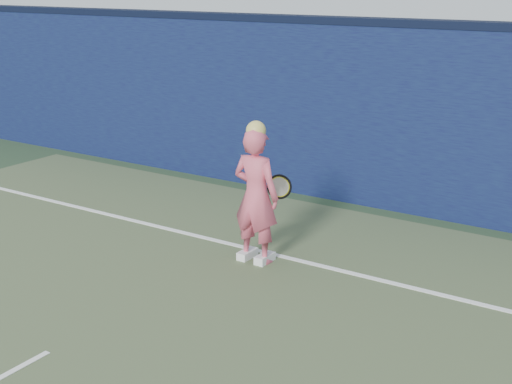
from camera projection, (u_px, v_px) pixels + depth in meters
The scene contains 4 objects.
backstop_wall at pixel (340, 113), 10.22m from camera, with size 24.00×0.40×2.50m, color #0D0F39.
wall_cap at pixel (343, 21), 9.85m from camera, with size 24.00×0.42×0.10m, color black.
player at pixel (256, 195), 7.97m from camera, with size 0.57×0.38×1.63m.
racket at pixel (277, 187), 8.34m from camera, with size 0.56×0.15×0.30m.
Camera 1 is at (4.53, -2.62, 3.14)m, focal length 50.00 mm.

